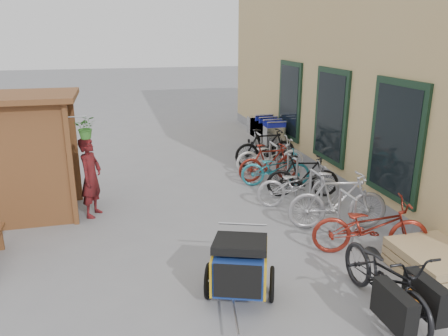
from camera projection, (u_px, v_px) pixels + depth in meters
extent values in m
plane|color=gray|center=(217.00, 255.00, 7.13)|extent=(80.00, 80.00, 0.00)
cube|color=tan|center=(412.00, 31.00, 11.78)|extent=(6.00, 13.00, 7.00)
cube|color=gray|center=(305.00, 158.00, 12.09)|extent=(0.18, 13.00, 0.30)
cube|color=black|center=(396.00, 140.00, 7.93)|extent=(0.06, 1.50, 2.20)
cube|color=black|center=(394.00, 141.00, 7.92)|extent=(0.02, 1.25, 1.95)
cube|color=black|center=(331.00, 116.00, 10.24)|extent=(0.06, 1.50, 2.20)
cube|color=black|center=(329.00, 116.00, 10.24)|extent=(0.02, 1.25, 1.95)
cube|color=black|center=(290.00, 101.00, 12.56)|extent=(0.06, 1.50, 2.20)
cube|color=black|center=(289.00, 101.00, 12.55)|extent=(0.02, 1.25, 1.95)
cube|color=brown|center=(71.00, 166.00, 7.95)|extent=(0.09, 0.09, 2.30)
cube|color=brown|center=(76.00, 148.00, 9.16)|extent=(0.09, 0.09, 2.30)
cube|color=brown|center=(18.00, 169.00, 7.77)|extent=(1.80, 0.05, 2.30)
cube|color=brown|center=(29.00, 151.00, 8.92)|extent=(1.80, 0.05, 2.30)
cube|color=brown|center=(15.00, 97.00, 7.99)|extent=(2.15, 1.65, 0.10)
cube|color=brown|center=(15.00, 173.00, 8.37)|extent=(1.30, 1.15, 0.04)
cube|color=brown|center=(10.00, 143.00, 8.19)|extent=(1.30, 1.15, 0.04)
cylinder|color=#A5A8AD|center=(76.00, 117.00, 7.73)|extent=(0.36, 0.02, 0.02)
imported|color=#326E26|center=(86.00, 127.00, 7.82)|extent=(0.38, 0.33, 0.42)
cylinder|color=#A5A8AD|center=(354.00, 223.00, 7.31)|extent=(0.05, 0.05, 0.84)
cylinder|color=#A5A8AD|center=(339.00, 212.00, 7.77)|extent=(0.05, 0.05, 0.84)
cylinder|color=#A5A8AD|center=(348.00, 195.00, 7.42)|extent=(0.05, 0.50, 0.05)
cylinder|color=#A5A8AD|center=(321.00, 198.00, 8.42)|extent=(0.05, 0.05, 0.84)
cylinder|color=#A5A8AD|center=(310.00, 189.00, 8.88)|extent=(0.05, 0.05, 0.84)
cylinder|color=#A5A8AD|center=(317.00, 173.00, 8.53)|extent=(0.05, 0.50, 0.05)
cylinder|color=#A5A8AD|center=(296.00, 179.00, 9.53)|extent=(0.05, 0.05, 0.84)
cylinder|color=#A5A8AD|center=(288.00, 172.00, 9.99)|extent=(0.05, 0.05, 0.84)
cylinder|color=#A5A8AD|center=(293.00, 157.00, 9.64)|extent=(0.05, 0.50, 0.05)
cylinder|color=#A5A8AD|center=(277.00, 163.00, 10.64)|extent=(0.05, 0.05, 0.84)
cylinder|color=#A5A8AD|center=(270.00, 158.00, 11.11)|extent=(0.05, 0.05, 0.84)
cylinder|color=#A5A8AD|center=(274.00, 144.00, 10.75)|extent=(0.05, 0.50, 0.05)
cylinder|color=#A5A8AD|center=(261.00, 151.00, 11.75)|extent=(0.05, 0.05, 0.84)
cylinder|color=#A5A8AD|center=(255.00, 146.00, 12.22)|extent=(0.05, 0.05, 0.84)
cylinder|color=#A5A8AD|center=(258.00, 134.00, 11.86)|extent=(0.05, 0.50, 0.05)
cube|color=#A1865E|center=(434.00, 271.00, 6.52)|extent=(1.00, 1.20, 0.12)
cube|color=#A1865E|center=(435.00, 263.00, 6.48)|extent=(1.00, 1.20, 0.12)
cube|color=#A1865E|center=(436.00, 254.00, 6.43)|extent=(1.00, 1.20, 0.12)
cube|color=silver|center=(271.00, 133.00, 12.91)|extent=(0.56, 0.87, 0.53)
cube|color=#181F9E|center=(277.00, 124.00, 12.39)|extent=(0.56, 0.04, 0.18)
cylinder|color=silver|center=(277.00, 122.00, 12.34)|extent=(0.60, 0.04, 0.04)
cylinder|color=black|center=(267.00, 155.00, 12.68)|extent=(0.04, 0.12, 0.12)
cube|color=silver|center=(267.00, 131.00, 13.24)|extent=(0.56, 0.87, 0.53)
cube|color=#181F9E|center=(272.00, 122.00, 12.72)|extent=(0.56, 0.04, 0.18)
cylinder|color=silver|center=(273.00, 120.00, 12.67)|extent=(0.60, 0.04, 0.04)
cylinder|color=black|center=(263.00, 152.00, 13.02)|extent=(0.04, 0.12, 0.12)
cube|color=silver|center=(263.00, 128.00, 13.57)|extent=(0.56, 0.87, 0.53)
cube|color=#181F9E|center=(268.00, 120.00, 13.05)|extent=(0.56, 0.04, 0.18)
cylinder|color=silver|center=(269.00, 118.00, 13.00)|extent=(0.60, 0.04, 0.04)
cylinder|color=black|center=(259.00, 149.00, 13.35)|extent=(0.04, 0.12, 0.12)
cube|color=silver|center=(259.00, 126.00, 13.90)|extent=(0.56, 0.87, 0.53)
cube|color=#181F9E|center=(264.00, 118.00, 13.39)|extent=(0.56, 0.04, 0.18)
cylinder|color=silver|center=(265.00, 115.00, 13.34)|extent=(0.60, 0.04, 0.04)
cylinder|color=black|center=(256.00, 146.00, 13.68)|extent=(0.04, 0.12, 0.12)
cube|color=navy|center=(240.00, 266.00, 5.85)|extent=(0.90, 1.02, 0.50)
cube|color=gold|center=(215.00, 264.00, 5.89)|extent=(0.32, 0.81, 0.50)
cube|color=gold|center=(266.00, 267.00, 5.82)|extent=(0.32, 0.81, 0.50)
cube|color=black|center=(237.00, 282.00, 5.42)|extent=(0.58, 0.24, 0.46)
cube|color=black|center=(240.00, 244.00, 5.81)|extent=(0.94, 1.01, 0.24)
torus|color=black|center=(208.00, 281.00, 5.97)|extent=(0.23, 0.48, 0.49)
torus|color=black|center=(272.00, 284.00, 5.89)|extent=(0.23, 0.48, 0.49)
cylinder|color=#B7B7BC|center=(236.00, 315.00, 5.24)|extent=(0.28, 0.69, 0.03)
cylinder|color=#B7B7BC|center=(242.00, 224.00, 6.18)|extent=(0.65, 0.27, 0.03)
imported|color=black|center=(385.00, 276.00, 5.58)|extent=(0.66, 1.88, 0.99)
cube|color=black|center=(394.00, 307.00, 5.03)|extent=(0.18, 0.65, 0.45)
cube|color=black|center=(425.00, 296.00, 5.24)|extent=(0.18, 0.65, 0.45)
cube|color=orange|center=(410.00, 298.00, 5.12)|extent=(0.12, 0.18, 0.12)
imported|color=maroon|center=(91.00, 177.00, 8.45)|extent=(0.58, 0.68, 1.58)
imported|color=maroon|center=(370.00, 226.00, 7.04)|extent=(1.96, 1.18, 0.97)
imported|color=#A09FA4|center=(338.00, 201.00, 7.94)|extent=(1.89, 0.88, 1.10)
imported|color=#A09FA4|center=(299.00, 185.00, 9.03)|extent=(1.81, 0.86, 0.91)
imported|color=black|center=(303.00, 176.00, 9.52)|extent=(1.65, 0.81, 0.95)
imported|color=teal|center=(275.00, 168.00, 10.25)|extent=(1.70, 0.91, 0.85)
imported|color=maroon|center=(269.00, 162.00, 10.56)|extent=(1.55, 0.45, 0.93)
imported|color=white|center=(270.00, 155.00, 11.17)|extent=(1.81, 0.75, 0.93)
imported|color=black|center=(266.00, 147.00, 11.72)|extent=(1.75, 0.56, 1.04)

